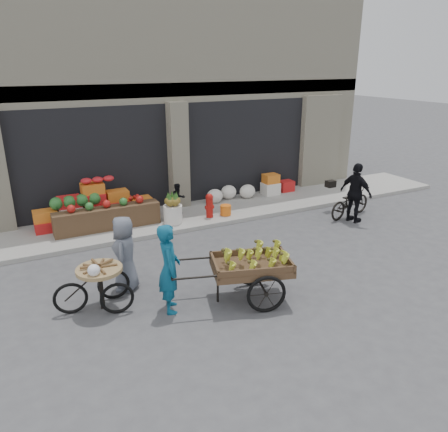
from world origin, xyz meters
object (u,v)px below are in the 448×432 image
tricycle_cart (100,281)px  cyclist (356,193)px  fire_hydrant (209,204)px  banana_cart (249,263)px  seated_person (178,199)px  pineapple_bin (173,214)px  bicycle (350,202)px  orange_bucket (226,210)px  vendor_grey (125,253)px  vendor_woman (169,268)px

tricycle_cart → cyclist: size_ratio=0.85×
fire_hydrant → banana_cart: bearing=-105.7°
fire_hydrant → seated_person: bearing=137.1°
tricycle_cart → pineapple_bin: bearing=58.9°
fire_hydrant → bicycle: bearing=-21.5°
fire_hydrant → banana_cart: banana_cart is taller
orange_bucket → banana_cart: (-1.72, -4.29, 0.49)m
vendor_grey → cyclist: bearing=125.1°
orange_bucket → bicycle: (3.39, -1.48, 0.18)m
pineapple_bin → vendor_woman: vendor_woman is taller
cyclist → pineapple_bin: bearing=55.1°
tricycle_cart → bicycle: 7.94m
pineapple_bin → seated_person: bearing=56.3°
tricycle_cart → cyclist: cyclist is taller
cyclist → bicycle: bearing=-39.0°
orange_bucket → seated_person: seated_person is taller
banana_cart → vendor_woman: bearing=-175.8°
orange_bucket → vendor_woman: vendor_woman is taller
vendor_grey → tricycle_cart: bearing=-21.3°
vendor_woman → bicycle: 7.04m
seated_person → cyclist: 5.10m
pineapple_bin → fire_hydrant: (1.10, -0.05, 0.13)m
bicycle → cyclist: bearing=141.0°
seated_person → tricycle_cart: 5.11m
seated_person → bicycle: seated_person is taller
banana_cart → fire_hydrant: bearing=91.0°
vendor_woman → cyclist: size_ratio=0.99×
pineapple_bin → seated_person: seated_person is taller
pineapple_bin → seated_person: (0.40, 0.60, 0.21)m
vendor_grey → cyclist: cyclist is taller
seated_person → tricycle_cart: seated_person is taller
fire_hydrant → cyclist: cyclist is taller
pineapple_bin → banana_cart: size_ratio=0.19×
orange_bucket → vendor_woman: bearing=-128.8°
vendor_woman → bicycle: size_ratio=0.99×
banana_cart → tricycle_cart: 2.78m
pineapple_bin → seated_person: size_ratio=0.56×
orange_bucket → vendor_grey: vendor_grey is taller
orange_bucket → bicycle: size_ratio=0.19×
seated_person → banana_cart: bearing=-106.0°
bicycle → orange_bucket: bearing=53.9°
vendor_woman → vendor_grey: 1.28m
vendor_woman → cyclist: cyclist is taller
fire_hydrant → orange_bucket: fire_hydrant is taller
tricycle_cart → fire_hydrant: bearing=48.9°
fire_hydrant → vendor_woman: bearing=-123.9°
seated_person → bicycle: 5.08m
vendor_woman → bicycle: (6.58, 2.48, -0.40)m
fire_hydrant → vendor_grey: size_ratio=0.46×
vendor_woman → bicycle: bearing=-54.2°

